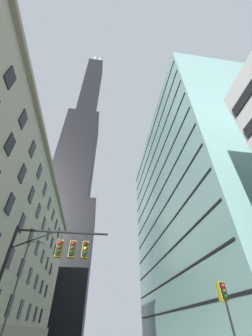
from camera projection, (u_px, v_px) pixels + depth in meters
dark_skyscraper at (73, 177)px, 110.04m from camera, size 28.56×28.56×220.77m
glass_office_midrise at (197, 205)px, 44.82m from camera, size 18.28×43.26×47.05m
traffic_signal_mast at (52, 258)px, 12.58m from camera, size 6.22×0.63×6.90m
traffic_light_near_right at (224, 296)px, 12.13m from camera, size 0.40×0.63×3.85m
street_lamppost at (20, 280)px, 19.15m from camera, size 1.97×0.32×9.00m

